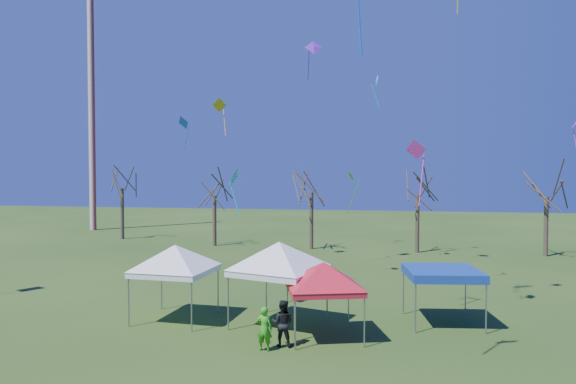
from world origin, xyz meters
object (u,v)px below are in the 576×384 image
Objects in this scene: radio_mast at (92,116)px; tree_4 at (547,175)px; tent_white_west at (175,250)px; tent_white_mid at (279,248)px; tree_2 at (311,172)px; tent_red at (324,267)px; tent_blue at (442,273)px; person_dark at (283,323)px; tree_0 at (122,170)px; tree_1 at (214,178)px; tree_3 at (418,175)px; person_green at (264,329)px.

tree_4 is at bearing -12.99° from radio_mast.
tent_white_west is 0.97× the size of tent_white_mid.
tent_red is at bearing -80.49° from tree_2.
tent_blue is 7.18m from person_dark.
tree_0 is 34.42m from person_dark.
tree_0 is 35.43m from tent_blue.
tent_white_mid is (1.81, -21.30, -3.12)m from tree_2.
tree_4 is at bearing -1.22° from tree_2.
tent_blue is at bearing -145.00° from person_dark.
tree_4 is at bearing 52.74° from tent_white_mid.
tree_0 is at bearing 131.09° from tent_red.
tree_4 is 2.21× the size of tent_red.
tree_1 is at bearing 178.15° from tree_2.
tent_white_mid is (-15.92, -20.92, -2.89)m from tree_4.
tree_1 is 2.33× the size of tent_blue.
tent_white_west is (-11.05, -20.99, -3.13)m from tree_3.
tent_white_mid reaches higher than person_green.
tent_white_west is (22.98, -30.94, -9.55)m from radio_mast.
tree_2 is at bearing -82.44° from person_green.
person_dark is (2.45, -23.73, -5.46)m from tree_2.
tent_white_west is at bearing -24.33° from person_dark.
tree_2 reaches higher than tree_4.
person_dark reaches higher than person_green.
tent_red is (3.77, -22.51, -3.63)m from tree_2.
tent_white_mid is (27.44, -30.92, -9.33)m from radio_mast.
tent_white_mid is at bearing -127.26° from tree_4.
tent_white_mid is at bearing -64.68° from tree_1.
tree_2 is at bearing -9.24° from tree_0.
tent_blue is (6.50, 1.54, -1.10)m from tent_white_mid.
tree_1 reaches higher than tent_blue.
tree_2 is 1.03× the size of tree_3.
tent_white_west is 6.02m from person_dark.
tent_white_west is (5.75, -21.59, -2.84)m from tree_1.
tent_white_west is at bearing -97.08° from tree_2.
tree_2 is 17.73m from tree_4.
radio_mast is 3.16× the size of tree_3.
person_green is at bearing -144.66° from tent_blue.
tent_blue is at bearing -40.36° from tree_0.
tent_red is 3.19m from person_green.
tent_blue is 1.96× the size of person_dark.
tent_blue is (16.71, -20.03, -3.72)m from tree_1.
tent_blue is (8.31, -19.76, -4.22)m from tree_2.
tree_4 is 5.12× the size of person_green.
radio_mast is 6.04× the size of tent_white_west.
tree_1 is at bearing -28.48° from radio_mast.
tent_red is at bearing -132.94° from person_green.
tree_2 is 1.98× the size of tent_white_west.
person_green is (-6.48, -23.96, -5.31)m from tree_3.
tree_4 is 29.38m from tent_white_west.
tree_0 is 29.24m from tent_white_west.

